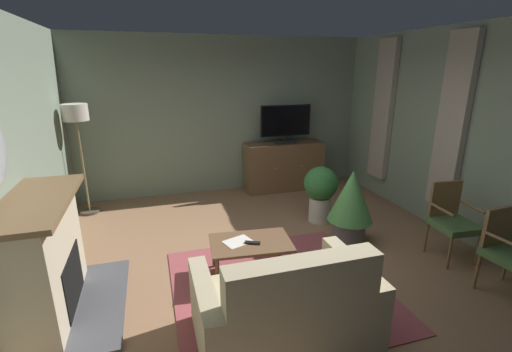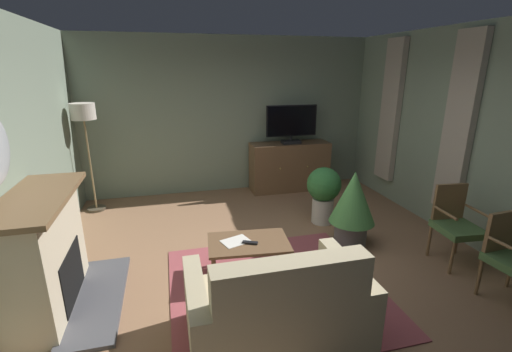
# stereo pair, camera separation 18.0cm
# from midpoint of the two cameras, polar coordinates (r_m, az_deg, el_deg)

# --- Properties ---
(ground_plane) EXTENTS (5.88, 6.24, 0.04)m
(ground_plane) POSITION_cam_midpoint_polar(r_m,az_deg,el_deg) (4.42, 4.26, -14.07)
(ground_plane) COLOR #936B4C
(wall_back) EXTENTS (5.88, 0.10, 2.82)m
(wall_back) POSITION_cam_midpoint_polar(r_m,az_deg,el_deg) (6.61, -3.46, 9.71)
(wall_back) COLOR gray
(wall_back) RESTS_ON ground_plane
(wall_right_with_window) EXTENTS (0.10, 6.24, 2.82)m
(wall_right_with_window) POSITION_cam_midpoint_polar(r_m,az_deg,el_deg) (5.38, 33.09, 5.22)
(wall_right_with_window) COLOR gray
(wall_right_with_window) RESTS_ON ground_plane
(curtain_panel_near) EXTENTS (0.10, 0.44, 2.37)m
(curtain_panel_near) POSITION_cam_midpoint_polar(r_m,az_deg,el_deg) (5.42, 30.94, 7.16)
(curtain_panel_near) COLOR #B2A393
(curtain_panel_far) EXTENTS (0.10, 0.44, 2.37)m
(curtain_panel_far) POSITION_cam_midpoint_polar(r_m,az_deg,el_deg) (6.56, 21.75, 9.72)
(curtain_panel_far) COLOR #B2A393
(rug_central) EXTENTS (2.19, 2.14, 0.01)m
(rug_central) POSITION_cam_midpoint_polar(r_m,az_deg,el_deg) (3.96, 4.44, -17.73)
(rug_central) COLOR #9E474C
(rug_central) RESTS_ON ground_plane
(fireplace) EXTENTS (0.92, 1.48, 1.17)m
(fireplace) POSITION_cam_midpoint_polar(r_m,az_deg,el_deg) (3.92, -29.87, -11.23)
(fireplace) COLOR #4C4C51
(fireplace) RESTS_ON ground_plane
(tv_cabinet) EXTENTS (1.49, 0.52, 0.92)m
(tv_cabinet) POSITION_cam_midpoint_polar(r_m,az_deg,el_deg) (6.77, 6.19, 1.38)
(tv_cabinet) COLOR #4A3523
(tv_cabinet) RESTS_ON ground_plane
(television) EXTENTS (0.96, 0.20, 0.71)m
(television) POSITION_cam_midpoint_polar(r_m,az_deg,el_deg) (6.54, 6.59, 8.50)
(television) COLOR black
(television) RESTS_ON tv_cabinet
(coffee_table) EXTENTS (0.95, 0.66, 0.42)m
(coffee_table) POSITION_cam_midpoint_polar(r_m,az_deg,el_deg) (3.99, 0.09, -11.23)
(coffee_table) COLOR brown
(coffee_table) RESTS_ON ground_plane
(tv_remote) EXTENTS (0.18, 0.11, 0.02)m
(tv_remote) POSITION_cam_midpoint_polar(r_m,az_deg,el_deg) (3.92, 0.37, -10.79)
(tv_remote) COLOR black
(tv_remote) RESTS_ON coffee_table
(folded_newspaper) EXTENTS (0.36, 0.31, 0.01)m
(folded_newspaper) POSITION_cam_midpoint_polar(r_m,az_deg,el_deg) (3.97, -1.97, -10.57)
(folded_newspaper) COLOR silver
(folded_newspaper) RESTS_ON coffee_table
(sofa_floral) EXTENTS (1.49, 0.94, 0.97)m
(sofa_floral) POSITION_cam_midpoint_polar(r_m,az_deg,el_deg) (3.17, 5.37, -20.91)
(sofa_floral) COLOR tan
(sofa_floral) RESTS_ON ground_plane
(side_chair_nearest_door) EXTENTS (0.49, 0.52, 0.94)m
(side_chair_nearest_door) POSITION_cam_midpoint_polar(r_m,az_deg,el_deg) (4.88, 30.60, -6.53)
(side_chair_nearest_door) COLOR #4C703D
(side_chair_nearest_door) RESTS_ON ground_plane
(potted_plant_leafy_by_curtain) EXTENTS (0.51, 0.51, 0.87)m
(potted_plant_leafy_by_curtain) POSITION_cam_midpoint_polar(r_m,az_deg,el_deg) (5.36, 11.88, -2.30)
(potted_plant_leafy_by_curtain) COLOR beige
(potted_plant_leafy_by_curtain) RESTS_ON ground_plane
(potted_plant_small_fern_corner) EXTENTS (0.60, 0.60, 1.01)m
(potted_plant_small_fern_corner) POSITION_cam_midpoint_polar(r_m,az_deg,el_deg) (4.78, 16.50, -4.40)
(potted_plant_small_fern_corner) COLOR slate
(potted_plant_small_fern_corner) RESTS_ON ground_plane
(floor_lamp) EXTENTS (0.37, 0.37, 1.75)m
(floor_lamp) POSITION_cam_midpoint_polar(r_m,az_deg,el_deg) (6.06, -25.36, 7.84)
(floor_lamp) COLOR #4C4233
(floor_lamp) RESTS_ON ground_plane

